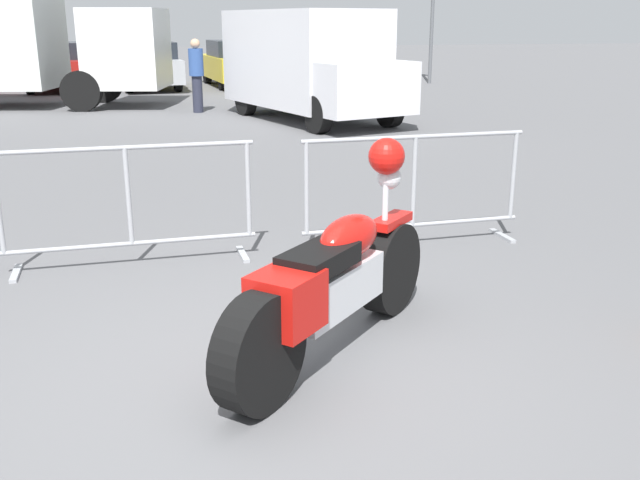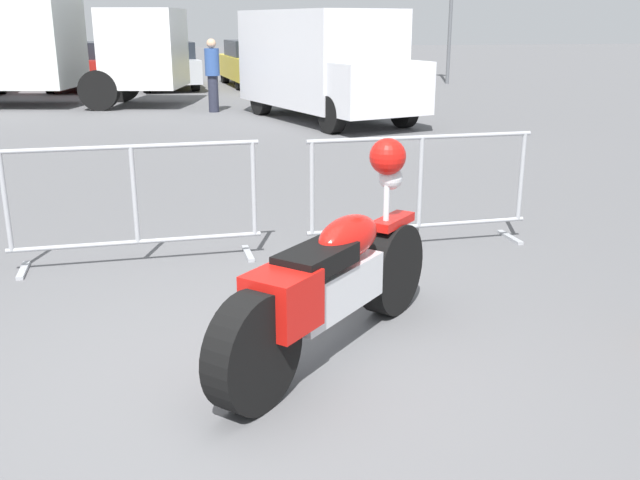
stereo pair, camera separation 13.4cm
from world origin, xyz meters
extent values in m
plane|color=#5B5B5E|center=(0.00, 0.00, 0.00)|extent=(120.00, 120.00, 0.00)
cylinder|color=black|center=(1.16, 0.89, 0.34)|extent=(0.61, 0.62, 0.68)
cylinder|color=black|center=(0.02, -0.29, 0.34)|extent=(0.61, 0.62, 0.68)
cube|color=silver|center=(0.59, 0.30, 0.44)|extent=(0.80, 0.82, 0.30)
ellipsoid|color=red|center=(0.72, 0.44, 0.74)|extent=(0.61, 0.62, 0.28)
cube|color=black|center=(0.46, 0.16, 0.70)|extent=(0.60, 0.60, 0.13)
cube|color=red|center=(0.21, -0.09, 0.55)|extent=(0.51, 0.51, 0.34)
cube|color=red|center=(1.16, 0.89, 0.70)|extent=(0.40, 0.41, 0.06)
cylinder|color=silver|center=(1.09, 0.81, 0.84)|extent=(0.06, 0.06, 0.48)
sphere|color=silver|center=(1.13, 0.85, 1.03)|extent=(0.17, 0.17, 0.17)
sphere|color=red|center=(1.09, 0.81, 1.19)|extent=(0.25, 0.25, 0.25)
cylinder|color=#9EA0A5|center=(-0.72, 2.40, 1.05)|extent=(2.20, 0.13, 0.04)
cylinder|color=#9EA0A5|center=(-0.72, 2.40, 0.20)|extent=(2.20, 0.13, 0.04)
cylinder|color=#9EA0A5|center=(-0.72, 2.40, 0.62)|extent=(0.05, 0.05, 0.85)
cylinder|color=#9EA0A5|center=(0.33, 2.44, 0.62)|extent=(0.05, 0.05, 0.85)
cube|color=#9EA0A5|center=(-1.69, 2.36, 0.01)|extent=(0.08, 0.44, 0.03)
cube|color=#9EA0A5|center=(0.26, 2.44, 0.01)|extent=(0.08, 0.44, 0.03)
cylinder|color=#9EA0A5|center=(1.90, 2.40, 1.05)|extent=(2.20, 0.13, 0.04)
cylinder|color=#9EA0A5|center=(1.90, 2.40, 0.20)|extent=(2.20, 0.13, 0.04)
cylinder|color=#9EA0A5|center=(0.85, 2.36, 0.62)|extent=(0.05, 0.05, 0.85)
cylinder|color=#9EA0A5|center=(1.90, 2.40, 0.62)|extent=(0.05, 0.05, 0.85)
cylinder|color=#9EA0A5|center=(2.95, 2.44, 0.62)|extent=(0.05, 0.05, 0.85)
cube|color=#9EA0A5|center=(0.92, 2.36, 0.01)|extent=(0.08, 0.44, 0.03)
cube|color=#9EA0A5|center=(2.88, 2.44, 0.01)|extent=(0.08, 0.44, 0.03)
cube|color=silver|center=(-0.98, 15.08, 1.43)|extent=(2.22, 2.51, 1.90)
cylinder|color=black|center=(-1.69, 16.22, 0.48)|extent=(1.00, 0.47, 0.96)
cylinder|color=black|center=(-2.09, 14.33, 0.48)|extent=(1.00, 0.47, 0.96)
cube|color=silver|center=(2.80, 11.84, 1.31)|extent=(3.14, 4.51, 2.00)
cube|color=silver|center=(3.55, 9.45, 0.84)|extent=(2.08, 1.43, 1.00)
cylinder|color=black|center=(4.23, 10.09, 0.36)|extent=(0.44, 0.76, 0.72)
cylinder|color=black|center=(2.62, 9.58, 0.36)|extent=(0.44, 0.76, 0.72)
cylinder|color=black|center=(3.24, 13.24, 0.36)|extent=(0.44, 0.76, 0.72)
cylinder|color=black|center=(1.64, 12.73, 0.36)|extent=(0.44, 0.76, 0.72)
cube|color=#B21E19|center=(-3.37, 20.52, 0.61)|extent=(2.13, 4.41, 0.69)
cube|color=#1E232B|center=(-3.36, 20.37, 1.20)|extent=(1.79, 2.32, 0.50)
cylinder|color=black|center=(-4.22, 21.81, 0.32)|extent=(0.28, 0.65, 0.63)
cylinder|color=black|center=(-2.77, 21.94, 0.32)|extent=(0.28, 0.65, 0.63)
cylinder|color=black|center=(-3.97, 19.09, 0.32)|extent=(0.28, 0.65, 0.63)
cylinder|color=black|center=(-2.52, 19.22, 0.32)|extent=(0.28, 0.65, 0.63)
cube|color=#B7BABF|center=(-0.52, 20.18, 0.61)|extent=(2.14, 4.43, 0.70)
cube|color=#1E232B|center=(-0.50, 20.03, 1.21)|extent=(1.80, 2.33, 0.50)
cylinder|color=black|center=(-1.37, 21.47, 0.32)|extent=(0.28, 0.66, 0.64)
cylinder|color=black|center=(0.09, 21.61, 0.32)|extent=(0.28, 0.66, 0.64)
cylinder|color=black|center=(-1.12, 18.74, 0.32)|extent=(0.28, 0.66, 0.64)
cylinder|color=black|center=(0.34, 18.88, 0.32)|extent=(0.28, 0.66, 0.64)
cube|color=yellow|center=(2.34, 20.47, 0.62)|extent=(2.17, 4.50, 0.71)
cube|color=#1E232B|center=(2.35, 20.32, 1.23)|extent=(1.83, 2.37, 0.51)
cylinder|color=black|center=(1.47, 21.79, 0.32)|extent=(0.28, 0.67, 0.65)
cylinder|color=black|center=(2.95, 21.93, 0.32)|extent=(0.28, 0.67, 0.65)
cylinder|color=black|center=(1.73, 19.02, 0.32)|extent=(0.28, 0.67, 0.65)
cylinder|color=black|center=(3.21, 19.15, 0.32)|extent=(0.28, 0.67, 0.65)
cylinder|color=#262838|center=(0.59, 13.47, 0.42)|extent=(0.33, 0.33, 0.85)
cylinder|color=#2D4C8C|center=(0.59, 13.47, 1.16)|extent=(0.47, 0.47, 0.62)
sphere|color=tan|center=(0.59, 13.47, 1.58)|extent=(0.22, 0.22, 0.22)
cylinder|color=#ADA89E|center=(4.03, 16.32, 0.07)|extent=(3.38, 3.38, 0.14)
cylinder|color=#38662D|center=(4.03, 16.32, 0.15)|extent=(3.11, 3.11, 0.02)
sphere|color=#33702D|center=(4.46, 15.83, 0.50)|extent=(0.84, 0.84, 0.84)
sphere|color=#1E511E|center=(3.91, 16.51, 0.62)|extent=(1.13, 1.13, 1.13)
cylinder|color=#595B60|center=(9.00, 20.01, 2.75)|extent=(0.12, 0.12, 5.50)
camera|label=1|loc=(-0.46, -3.81, 2.07)|focal=40.00mm
camera|label=2|loc=(-0.33, -3.84, 2.07)|focal=40.00mm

